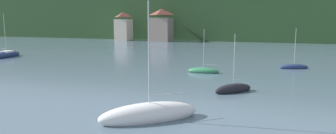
% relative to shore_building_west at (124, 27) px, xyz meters
% --- Properties ---
extents(wooded_hillside, '(352.00, 66.85, 56.14)m').
position_rel_shore_building_west_xyz_m(wooded_hillside, '(61.00, 44.66, 3.72)').
color(wooded_hillside, '#264223').
rests_on(wooded_hillside, ground_plane).
extents(shore_building_west, '(5.12, 5.14, 9.73)m').
position_rel_shore_building_west_xyz_m(shore_building_west, '(0.00, 0.00, 0.00)').
color(shore_building_west, '#BCB29E').
rests_on(shore_building_west, ground_plane).
extents(shore_building_westcentral, '(6.70, 6.12, 10.67)m').
position_rel_shore_building_west_xyz_m(shore_building_westcentral, '(14.02, 0.47, 0.46)').
color(shore_building_westcentral, gray).
rests_on(shore_building_westcentral, ground_plane).
extents(sailboat_mid_1, '(3.67, 3.86, 5.81)m').
position_rel_shore_building_west_xyz_m(sailboat_mid_1, '(47.81, -66.59, -4.46)').
color(sailboat_mid_1, black).
rests_on(sailboat_mid_1, ground_plane).
extents(sailboat_far_2, '(4.19, 2.65, 5.99)m').
position_rel_shore_building_west_xyz_m(sailboat_far_2, '(53.64, -48.93, -4.51)').
color(sailboat_far_2, navy).
rests_on(sailboat_far_2, ground_plane).
extents(sailboat_far_3, '(3.57, 7.38, 8.40)m').
position_rel_shore_building_west_xyz_m(sailboat_far_3, '(3.69, -52.37, -4.34)').
color(sailboat_far_3, navy).
rests_on(sailboat_far_3, ground_plane).
extents(sailboat_mid_5, '(6.48, 6.06, 8.44)m').
position_rel_shore_building_west_xyz_m(sailboat_mid_5, '(43.72, -77.01, -4.33)').
color(sailboat_mid_5, white).
rests_on(sailboat_mid_5, ground_plane).
extents(sailboat_far_8, '(4.13, 1.64, 5.90)m').
position_rel_shore_building_west_xyz_m(sailboat_far_8, '(42.49, -56.76, -4.50)').
color(sailboat_far_8, '#2D754C').
rests_on(sailboat_far_8, ground_plane).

